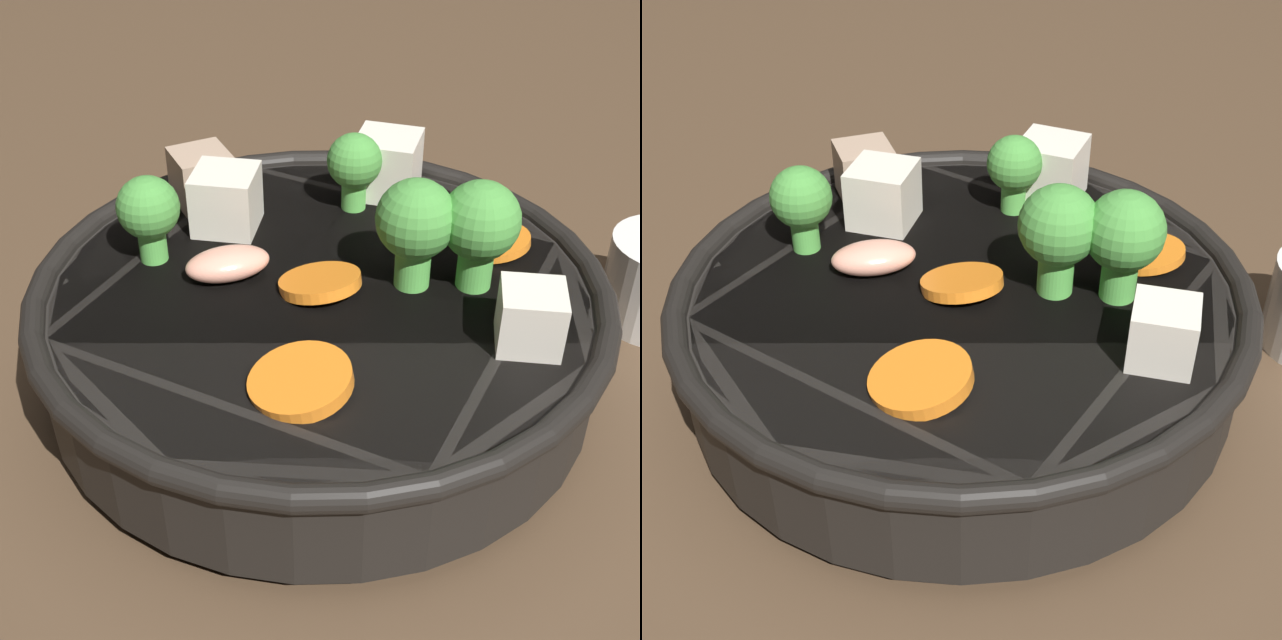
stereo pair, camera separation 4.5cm
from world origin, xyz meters
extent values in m
plane|color=#4C3826|center=(0.00, 0.00, 0.00)|extent=(3.00, 3.00, 0.00)
cylinder|color=black|center=(0.00, 0.00, 0.01)|extent=(0.15, 0.15, 0.01)
cylinder|color=black|center=(0.00, 0.00, 0.04)|extent=(0.28, 0.28, 0.05)
torus|color=black|center=(0.00, 0.00, 0.06)|extent=(0.29, 0.29, 0.01)
cylinder|color=brown|center=(0.00, 0.00, 0.05)|extent=(0.26, 0.26, 0.03)
cylinder|color=orange|center=(0.00, 0.00, 0.06)|extent=(0.05, 0.05, 0.02)
cylinder|color=orange|center=(0.05, -0.06, 0.06)|extent=(0.06, 0.06, 0.01)
cylinder|color=orange|center=(0.03, 0.09, 0.06)|extent=(0.05, 0.05, 0.01)
cylinder|color=#59B84C|center=(0.05, 0.06, 0.07)|extent=(0.02, 0.02, 0.02)
sphere|color=#47933D|center=(0.05, 0.06, 0.10)|extent=(0.04, 0.04, 0.04)
cylinder|color=#59B84C|center=(0.03, 0.04, 0.07)|extent=(0.02, 0.02, 0.02)
sphere|color=#47933D|center=(0.03, 0.04, 0.10)|extent=(0.04, 0.04, 0.04)
cylinder|color=#59B84C|center=(-0.08, -0.05, 0.07)|extent=(0.01, 0.01, 0.02)
sphere|color=#47933D|center=(-0.08, -0.05, 0.09)|extent=(0.03, 0.03, 0.03)
cylinder|color=#59B84C|center=(-0.05, 0.07, 0.07)|extent=(0.01, 0.01, 0.02)
sphere|color=#47933D|center=(-0.05, 0.07, 0.09)|extent=(0.03, 0.03, 0.03)
cube|color=silver|center=(-0.08, 0.00, 0.08)|extent=(0.05, 0.05, 0.03)
cube|color=silver|center=(-0.05, 0.09, 0.08)|extent=(0.05, 0.05, 0.03)
cube|color=tan|center=(-0.11, 0.01, 0.08)|extent=(0.04, 0.04, 0.03)
cube|color=silver|center=(0.10, 0.04, 0.08)|extent=(0.04, 0.04, 0.03)
ellipsoid|color=#EA9E84|center=(-0.04, -0.03, 0.07)|extent=(0.04, 0.05, 0.02)
camera|label=1|loc=(0.27, -0.24, 0.31)|focal=50.00mm
camera|label=2|loc=(0.30, -0.20, 0.31)|focal=50.00mm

